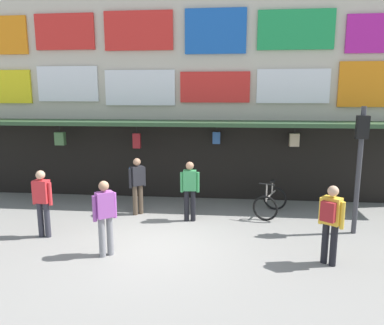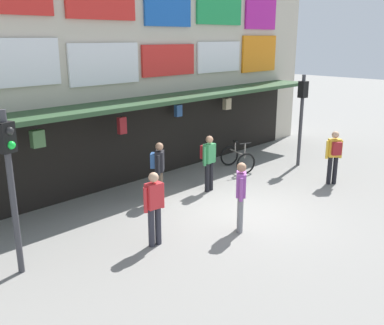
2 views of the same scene
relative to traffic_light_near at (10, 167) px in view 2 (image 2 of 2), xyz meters
name	(u,v)px [view 2 (image 2 of 2)]	position (x,y,z in m)	size (l,w,h in m)	color
ground_plane	(239,212)	(5.38, -1.17, -2.14)	(80.00, 80.00, 0.00)	gray
shopfront	(126,53)	(5.38, 3.40, 1.82)	(18.00, 2.60, 8.00)	beige
traffic_light_near	(10,167)	(0.00, 0.00, 0.00)	(0.33, 0.35, 3.20)	#38383D
traffic_light_far	(302,106)	(10.29, 0.02, 0.00)	(0.31, 0.34, 3.20)	#38383D
bicycle_parked	(237,159)	(8.32, 1.23, -1.75)	(1.09, 1.34, 1.05)	black
pedestrian_in_yellow	(241,193)	(4.46, -1.90, -1.19)	(0.44, 0.40, 1.68)	gray
pedestrian_in_black	(334,154)	(9.16, -1.85, -1.16)	(0.48, 0.47, 1.68)	black
pedestrian_in_blue	(159,167)	(4.44, 0.93, -1.16)	(0.47, 0.47, 1.68)	brown
pedestrian_in_green	(209,159)	(6.04, 0.52, -1.16)	(0.53, 0.37, 1.68)	black
pedestrian_in_red	(154,205)	(2.58, -1.01, -1.19)	(0.53, 0.25, 1.68)	#2D2D38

